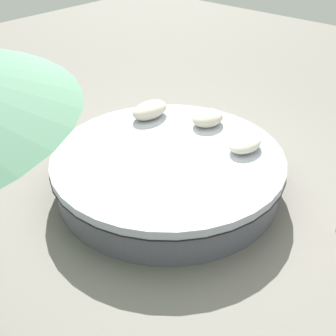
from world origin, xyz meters
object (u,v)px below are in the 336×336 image
at_px(round_bed, 168,171).
at_px(throw_pillow_2, 150,110).
at_px(throw_pillow_0, 245,143).
at_px(throw_pillow_1, 208,118).

relative_size(round_bed, throw_pillow_2, 4.90).
bearing_deg(throw_pillow_0, throw_pillow_1, -107.29).
height_order(throw_pillow_0, throw_pillow_1, throw_pillow_1).
bearing_deg(throw_pillow_0, round_bed, -41.80).
bearing_deg(throw_pillow_1, throw_pillow_2, -64.54).
height_order(round_bed, throw_pillow_1, throw_pillow_1).
xyz_separation_m(throw_pillow_1, throw_pillow_2, (0.32, -0.68, 0.01)).
xyz_separation_m(round_bed, throw_pillow_1, (-0.86, -0.10, 0.31)).
distance_m(throw_pillow_0, throw_pillow_1, 0.72).
height_order(throw_pillow_1, throw_pillow_2, throw_pillow_2).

